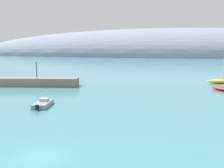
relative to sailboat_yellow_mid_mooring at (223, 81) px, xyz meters
The scene contains 6 objects.
water 49.33m from the sailboat_yellow_mid_mooring, 116.54° to the right, with size 600.00×600.00×0.00m, color teal.
breakwater_rocks 45.63m from the sailboat_yellow_mid_mooring, 164.55° to the right, with size 27.57×3.56×1.72m, color gray.
distant_ridge 154.37m from the sailboat_yellow_mid_mooring, 91.90° to the left, with size 345.58×82.22×43.30m, color gray.
sailboat_yellow_mid_mooring is the anchor object (origin of this frame).
motorboat_grey_outer 40.85m from the sailboat_yellow_mid_mooring, 135.79° to the right, with size 2.51×4.91×1.02m.
harbor_lamp_post 40.34m from the sailboat_yellow_mid_mooring, 161.71° to the right, with size 0.36×0.36×3.79m.
Camera 1 is at (9.03, -17.67, 8.40)m, focal length 42.47 mm.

